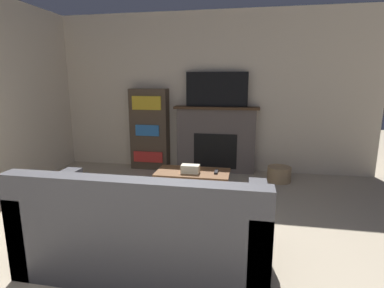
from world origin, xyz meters
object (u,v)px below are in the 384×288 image
object	(u,v)px
fireplace	(216,139)
bookshelf	(150,129)
tv	(217,89)
coffee_table	(193,177)
couch	(146,233)
storage_basket	(279,174)

from	to	relation	value
fireplace	bookshelf	size ratio (longest dim) A/B	1.01
tv	coffee_table	xyz separation A→B (m)	(-0.12, -1.56, -1.03)
couch	coffee_table	bearing A→B (deg)	82.46
bookshelf	storage_basket	xyz separation A→B (m)	(2.23, -0.35, -0.60)
couch	bookshelf	distance (m)	3.01
fireplace	tv	xyz separation A→B (m)	(-0.00, -0.02, 0.85)
fireplace	tv	bearing A→B (deg)	-90.00
fireplace	tv	world-z (taller)	tv
storage_basket	fireplace	bearing A→B (deg)	160.25
coffee_table	fireplace	bearing A→B (deg)	85.68
tv	couch	xyz separation A→B (m)	(-0.29, -2.85, -1.12)
fireplace	coffee_table	bearing A→B (deg)	-94.32
tv	storage_basket	bearing A→B (deg)	-18.78
coffee_table	storage_basket	world-z (taller)	coffee_table
coffee_table	bookshelf	distance (m)	1.92
coffee_table	bookshelf	size ratio (longest dim) A/B	0.63
fireplace	coffee_table	world-z (taller)	fireplace
couch	storage_basket	size ratio (longest dim) A/B	5.47
couch	coffee_table	xyz separation A→B (m)	(0.17, 1.29, 0.08)
fireplace	coffee_table	distance (m)	1.60
couch	tv	bearing A→B (deg)	84.19
fireplace	tv	size ratio (longest dim) A/B	1.39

